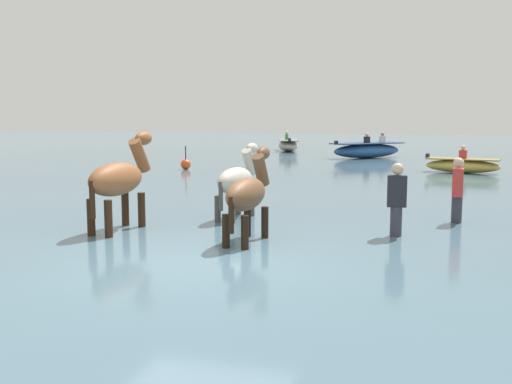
# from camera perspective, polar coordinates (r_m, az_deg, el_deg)

# --- Properties ---
(ground_plane) EXTENTS (120.00, 120.00, 0.00)m
(ground_plane) POSITION_cam_1_polar(r_m,az_deg,el_deg) (8.76, -5.67, -8.86)
(ground_plane) COLOR #666051
(water_surface) EXTENTS (90.00, 90.00, 0.37)m
(water_surface) POSITION_cam_1_polar(r_m,az_deg,el_deg) (18.21, 6.15, 0.26)
(water_surface) COLOR #476675
(water_surface) RESTS_ON ground
(horse_lead_bay) EXTENTS (0.55, 1.74, 1.90)m
(horse_lead_bay) POSITION_cam_1_polar(r_m,az_deg,el_deg) (9.73, -0.80, -0.42)
(horse_lead_bay) COLOR brown
(horse_lead_bay) RESTS_ON ground
(horse_trailing_chestnut) EXTENTS (0.64, 1.95, 2.12)m
(horse_trailing_chestnut) POSITION_cam_1_polar(r_m,az_deg,el_deg) (10.96, -12.96, 0.98)
(horse_trailing_chestnut) COLOR brown
(horse_trailing_chestnut) RESTS_ON ground
(horse_flank_pinto) EXTENTS (0.62, 1.71, 1.85)m
(horse_flank_pinto) POSITION_cam_1_polar(r_m,az_deg,el_deg) (11.94, -1.86, 0.93)
(horse_flank_pinto) COLOR beige
(horse_flank_pinto) RESTS_ON ground
(boat_far_inshore) EXTENTS (2.69, 1.32, 0.99)m
(boat_far_inshore) POSITION_cam_1_polar(r_m,az_deg,el_deg) (22.57, 19.13, 2.42)
(boat_far_inshore) COLOR gold
(boat_far_inshore) RESTS_ON water_surface
(boat_near_port) EXTENTS (3.56, 3.55, 1.20)m
(boat_near_port) POSITION_cam_1_polar(r_m,az_deg,el_deg) (29.06, 10.56, 3.94)
(boat_near_port) COLOR #28518E
(boat_near_port) RESTS_ON water_surface
(boat_mid_outer) EXTENTS (1.96, 3.55, 1.13)m
(boat_mid_outer) POSITION_cam_1_polar(r_m,az_deg,el_deg) (34.03, 3.11, 4.49)
(boat_mid_outer) COLOR #B2AD9E
(boat_mid_outer) RESTS_ON water_surface
(person_onlooker_right) EXTENTS (0.22, 0.33, 1.63)m
(person_onlooker_right) POSITION_cam_1_polar(r_m,az_deg,el_deg) (12.13, 18.68, -0.46)
(person_onlooker_right) COLOR #383842
(person_onlooker_right) RESTS_ON ground
(person_spectator_far) EXTENTS (0.34, 0.24, 1.63)m
(person_spectator_far) POSITION_cam_1_polar(r_m,az_deg,el_deg) (10.51, 13.27, -1.44)
(person_spectator_far) COLOR #383842
(person_spectator_far) RESTS_ON ground
(channel_buoy) EXTENTS (0.39, 0.39, 0.89)m
(channel_buoy) POSITION_cam_1_polar(r_m,az_deg,el_deg) (22.78, -6.73, 2.66)
(channel_buoy) COLOR #E54C1E
(channel_buoy) RESTS_ON water_surface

